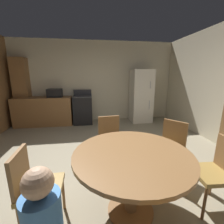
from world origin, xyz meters
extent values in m
plane|color=gray|center=(0.00, 0.00, 0.00)|extent=(14.00, 14.00, 0.00)
cube|color=beige|center=(0.00, 3.13, 1.35)|extent=(5.70, 0.12, 2.70)
cube|color=olive|center=(-1.68, 2.73, 0.45)|extent=(1.75, 0.60, 0.90)
cube|color=olive|center=(-2.33, 2.91, 1.05)|extent=(0.44, 0.36, 2.10)
cube|color=black|center=(-0.45, 2.73, 0.45)|extent=(0.60, 0.60, 0.90)
cube|color=#38383D|center=(-0.45, 2.73, 0.91)|extent=(0.60, 0.60, 0.02)
cube|color=#38383D|center=(-0.45, 3.01, 1.01)|extent=(0.60, 0.04, 0.18)
cube|color=silver|center=(1.52, 2.68, 0.88)|extent=(0.68, 0.66, 1.76)
cylinder|color=#B2B2B7|center=(1.70, 2.34, 1.28)|extent=(0.02, 0.02, 0.22)
cylinder|color=#B2B2B7|center=(1.70, 2.34, 0.63)|extent=(0.02, 0.02, 0.30)
cube|color=black|center=(-1.31, 2.73, 1.03)|extent=(0.44, 0.32, 0.26)
cylinder|color=olive|center=(0.22, -0.84, 0.01)|extent=(0.54, 0.54, 0.03)
cylinder|color=olive|center=(0.22, -0.84, 0.36)|extent=(0.14, 0.14, 0.72)
cylinder|color=olive|center=(0.22, -0.84, 0.74)|extent=(1.28, 1.28, 0.04)
cylinder|color=olive|center=(0.94, -0.51, 0.21)|extent=(0.03, 0.03, 0.43)
cylinder|color=olive|center=(0.73, -0.24, 0.21)|extent=(0.03, 0.03, 0.43)
cylinder|color=olive|center=(1.21, -0.30, 0.21)|extent=(0.03, 0.03, 0.43)
cylinder|color=olive|center=(1.00, -0.03, 0.21)|extent=(0.03, 0.03, 0.43)
cube|color=#A37F3D|center=(0.97, -0.27, 0.45)|extent=(0.56, 0.56, 0.05)
cube|color=olive|center=(1.11, -0.16, 0.66)|extent=(0.26, 0.32, 0.42)
cylinder|color=olive|center=(0.31, -0.05, 0.21)|extent=(0.03, 0.03, 0.43)
cylinder|color=olive|center=(-0.03, -0.09, 0.21)|extent=(0.03, 0.03, 0.43)
cylinder|color=olive|center=(0.28, 0.28, 0.21)|extent=(0.03, 0.03, 0.43)
cylinder|color=olive|center=(-0.06, 0.25, 0.21)|extent=(0.03, 0.03, 0.43)
cube|color=#A37F3D|center=(0.12, 0.10, 0.45)|extent=(0.44, 0.44, 0.05)
cube|color=olive|center=(0.11, 0.28, 0.66)|extent=(0.38, 0.07, 0.42)
cylinder|color=olive|center=(-0.56, -0.69, 0.21)|extent=(0.03, 0.03, 0.43)
cylinder|color=olive|center=(-0.55, -1.03, 0.21)|extent=(0.03, 0.03, 0.43)
cylinder|color=olive|center=(-0.90, -0.70, 0.21)|extent=(0.03, 0.03, 0.43)
cube|color=#A37F3D|center=(-0.73, -0.87, 0.45)|extent=(0.41, 0.41, 0.05)
cube|color=olive|center=(-0.91, -0.87, 0.66)|extent=(0.04, 0.38, 0.42)
cylinder|color=olive|center=(0.98, -1.07, 0.21)|extent=(0.03, 0.03, 0.43)
cylinder|color=olive|center=(1.00, -0.73, 0.21)|extent=(0.03, 0.03, 0.43)
cylinder|color=olive|center=(1.34, -0.75, 0.21)|extent=(0.03, 0.03, 0.43)
cube|color=#A37F3D|center=(1.16, -0.91, 0.45)|extent=(0.43, 0.43, 0.05)
sphere|color=#D6A884|center=(-0.51, -1.52, 1.00)|extent=(0.17, 0.17, 0.17)
camera|label=1|loc=(-0.21, -2.27, 1.56)|focal=24.21mm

